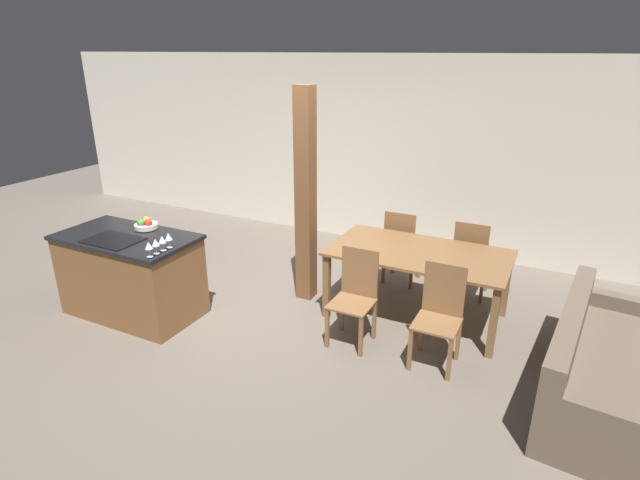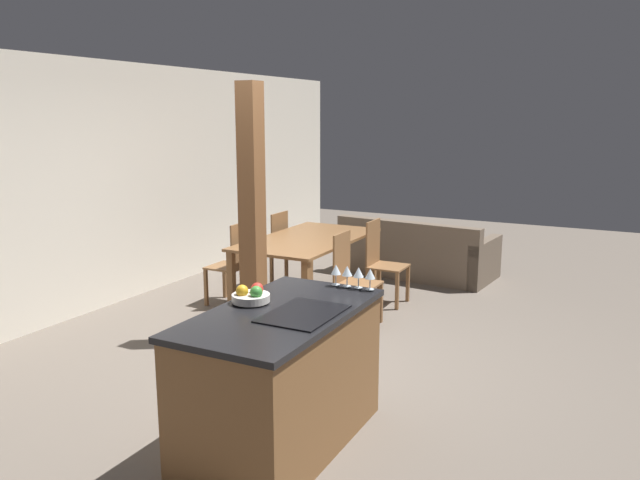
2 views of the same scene
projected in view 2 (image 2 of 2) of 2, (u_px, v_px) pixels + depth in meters
ground_plane at (309, 360)px, 5.49m from camera, size 16.00×16.00×0.00m
wall_back at (71, 190)px, 6.48m from camera, size 11.20×0.08×2.70m
kitchen_island at (281, 378)px, 4.01m from camera, size 1.49×0.81×0.92m
fruit_bowl at (251, 295)px, 4.06m from camera, size 0.25×0.25×0.12m
wine_glass_near at (370, 274)px, 4.33m from camera, size 0.07×0.07×0.15m
wine_glass_middle at (359, 273)px, 4.37m from camera, size 0.07×0.07×0.15m
wine_glass_far at (347, 271)px, 4.41m from camera, size 0.07×0.07×0.15m
wine_glass_end at (336, 270)px, 4.45m from camera, size 0.07×0.07×0.15m
dining_table at (308, 246)px, 6.99m from camera, size 1.85×1.01×0.76m
dining_chair_near_left at (351, 278)px, 6.34m from camera, size 0.40×0.40×0.95m
dining_chair_near_right at (382, 261)px, 7.07m from camera, size 0.40×0.40×0.95m
dining_chair_far_left at (233, 262)px, 6.99m from camera, size 0.40×0.40×0.95m
dining_chair_far_right at (272, 249)px, 7.72m from camera, size 0.40×0.40×0.95m
couch at (417, 255)px, 8.36m from camera, size 1.12×2.07×0.77m
timber_post at (252, 216)px, 5.72m from camera, size 0.19×0.19×2.41m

